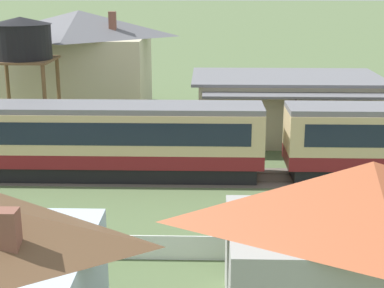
{
  "coord_description": "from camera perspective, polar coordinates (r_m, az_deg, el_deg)",
  "views": [
    {
      "loc": [
        -22.52,
        -30.55,
        11.03
      ],
      "look_at": [
        -23.43,
        1.95,
        1.92
      ],
      "focal_mm": 55.0,
      "sensor_mm": 36.0,
      "label": 1
    }
  ],
  "objects": [
    {
      "name": "water_tower",
      "position": [
        43.09,
        -16.2,
        9.58
      ],
      "size": [
        4.3,
        4.3,
        8.58
      ],
      "color": "brown",
      "rests_on": "ground_plane"
    },
    {
      "name": "passenger_train",
      "position": [
        33.62,
        8.46,
        0.54
      ],
      "size": [
        80.57,
        3.18,
        4.26
      ],
      "color": "maroon",
      "rests_on": "ground_plane"
    },
    {
      "name": "cottage_terracotta_roof",
      "position": [
        20.07,
        16.57,
        -8.97
      ],
      "size": [
        9.69,
        5.52,
        5.57
      ],
      "color": "#9E9E99",
      "rests_on": "ground_plane"
    },
    {
      "name": "railway_track",
      "position": [
        34.12,
        -1.88,
        -3.2
      ],
      "size": [
        134.81,
        3.6,
        0.04
      ],
      "color": "#665B51",
      "rests_on": "ground_plane"
    },
    {
      "name": "station_house_grey_roof",
      "position": [
        50.74,
        -10.71,
        7.91
      ],
      "size": [
        11.87,
        9.98,
        8.61
      ],
      "color": "beige",
      "rests_on": "ground_plane"
    },
    {
      "name": "station_building",
      "position": [
        42.6,
        9.03,
        3.6
      ],
      "size": [
        13.27,
        8.93,
        4.5
      ],
      "color": "beige",
      "rests_on": "ground_plane"
    }
  ]
}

